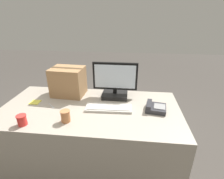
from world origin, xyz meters
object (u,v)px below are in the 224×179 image
at_px(paper_cup_right, 65,116).
at_px(spoon, 52,106).
at_px(monitor, 115,84).
at_px(keyboard, 109,108).
at_px(sticky_note_pad, 35,102).
at_px(desk_phone, 155,108).
at_px(cardboard_box, 68,82).
at_px(paper_cup_left, 22,120).

distance_m(paper_cup_right, spoon, 0.34).
bearing_deg(spoon, monitor, 68.53).
relative_size(keyboard, sticky_note_pad, 4.69).
bearing_deg(desk_phone, spoon, -168.24).
height_order(spoon, cardboard_box, cardboard_box).
bearing_deg(keyboard, monitor, 80.49).
relative_size(spoon, cardboard_box, 0.30).
bearing_deg(cardboard_box, monitor, -0.42).
distance_m(paper_cup_left, spoon, 0.35).
bearing_deg(spoon, sticky_note_pad, -154.62).
relative_size(cardboard_box, sticky_note_pad, 3.78).
height_order(desk_phone, spoon, desk_phone).
distance_m(monitor, cardboard_box, 0.53).
bearing_deg(paper_cup_left, sticky_note_pad, 104.20).
bearing_deg(monitor, desk_phone, -31.17).
distance_m(paper_cup_right, sticky_note_pad, 0.55).
height_order(monitor, spoon, monitor).
bearing_deg(keyboard, cardboard_box, 148.09).
distance_m(monitor, paper_cup_left, 0.97).
bearing_deg(spoon, paper_cup_left, -67.25).
height_order(monitor, desk_phone, monitor).
bearing_deg(desk_phone, cardboard_box, 174.14).
bearing_deg(monitor, sticky_note_pad, -164.51).
relative_size(keyboard, desk_phone, 2.13).
relative_size(paper_cup_left, paper_cup_right, 0.87).
bearing_deg(sticky_note_pad, desk_phone, -1.01).
xyz_separation_m(paper_cup_right, sticky_note_pad, (-0.45, 0.30, -0.05)).
relative_size(paper_cup_left, cardboard_box, 0.25).
bearing_deg(keyboard, paper_cup_right, -145.95).
xyz_separation_m(monitor, paper_cup_left, (-0.73, -0.62, -0.11)).
relative_size(keyboard, paper_cup_left, 4.96).
bearing_deg(monitor, keyboard, -97.37).
relative_size(desk_phone, cardboard_box, 0.58).
bearing_deg(sticky_note_pad, spoon, -17.31).
bearing_deg(keyboard, spoon, 179.59).
bearing_deg(sticky_note_pad, cardboard_box, 38.16).
relative_size(paper_cup_right, spoon, 0.97).
bearing_deg(desk_phone, paper_cup_right, -151.40).
bearing_deg(monitor, paper_cup_right, -125.62).
bearing_deg(paper_cup_left, paper_cup_right, 14.08).
distance_m(paper_cup_left, cardboard_box, 0.67).
distance_m(paper_cup_left, paper_cup_right, 0.36).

